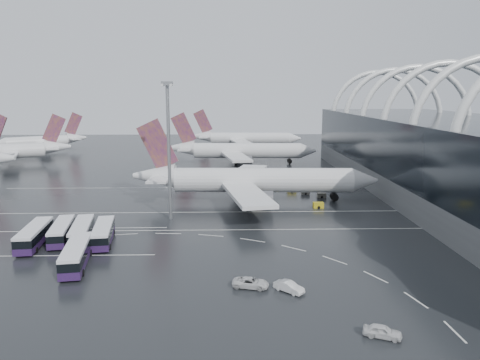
{
  "coord_description": "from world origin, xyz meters",
  "views": [
    {
      "loc": [
        2.21,
        -90.86,
        26.8
      ],
      "look_at": [
        5.09,
        14.02,
        7.0
      ],
      "focal_mm": 35.0,
      "sensor_mm": 36.0,
      "label": 1
    }
  ],
  "objects_px": {
    "gse_cart_belly_d": "(321,195)",
    "jet_remote_far": "(43,142)",
    "airliner_gate_c": "(244,139)",
    "jet_remote_mid": "(13,151)",
    "airliner_gate_b": "(239,151)",
    "gse_cart_belly_e": "(292,189)",
    "van_curve_c": "(289,287)",
    "bus_row_near_b": "(62,231)",
    "gse_cart_belly_b": "(305,192)",
    "van_curve_a": "(251,283)",
    "van_curve_b": "(382,331)",
    "bus_row_near_a": "(34,235)",
    "bus_row_near_d": "(103,233)",
    "bus_row_near_c": "(82,232)",
    "airliner_main": "(251,181)",
    "gse_cart_belly_c": "(258,200)",
    "bus_row_far_c": "(76,255)",
    "gse_cart_belly_a": "(318,205)",
    "floodlight_mast": "(168,134)"
  },
  "relations": [
    {
      "from": "jet_remote_far",
      "to": "bus_row_near_c",
      "type": "xyz_separation_m",
      "value": [
        57.38,
        -132.11,
        -2.71
      ]
    },
    {
      "from": "airliner_main",
      "to": "gse_cart_belly_b",
      "type": "xyz_separation_m",
      "value": [
        14.89,
        7.41,
        -4.56
      ]
    },
    {
      "from": "jet_remote_mid",
      "to": "gse_cart_belly_c",
      "type": "xyz_separation_m",
      "value": [
        88.44,
        -64.87,
        -4.27
      ]
    },
    {
      "from": "jet_remote_far",
      "to": "floodlight_mast",
      "type": "bearing_deg",
      "value": 90.38
    },
    {
      "from": "airliner_main",
      "to": "gse_cart_belly_e",
      "type": "height_order",
      "value": "airliner_main"
    },
    {
      "from": "bus_row_near_d",
      "to": "van_curve_c",
      "type": "bearing_deg",
      "value": -134.43
    },
    {
      "from": "airliner_gate_c",
      "to": "gse_cart_belly_a",
      "type": "xyz_separation_m",
      "value": [
        13.29,
        -118.17,
        -4.05
      ]
    },
    {
      "from": "bus_row_near_c",
      "to": "gse_cart_belly_b",
      "type": "xyz_separation_m",
      "value": [
        47.24,
        38.54,
        -1.25
      ]
    },
    {
      "from": "van_curve_c",
      "to": "bus_row_near_b",
      "type": "bearing_deg",
      "value": 101.28
    },
    {
      "from": "bus_row_far_c",
      "to": "gse_cart_belly_e",
      "type": "bearing_deg",
      "value": -45.63
    },
    {
      "from": "bus_row_near_d",
      "to": "van_curve_a",
      "type": "distance_m",
      "value": 32.9
    },
    {
      "from": "bus_row_near_a",
      "to": "gse_cart_belly_c",
      "type": "height_order",
      "value": "bus_row_near_a"
    },
    {
      "from": "floodlight_mast",
      "to": "bus_row_far_c",
      "type": "bearing_deg",
      "value": -112.66
    },
    {
      "from": "gse_cart_belly_d",
      "to": "jet_remote_far",
      "type": "bearing_deg",
      "value": 137.93
    },
    {
      "from": "airliner_gate_b",
      "to": "gse_cart_belly_c",
      "type": "height_order",
      "value": "airliner_gate_b"
    },
    {
      "from": "floodlight_mast",
      "to": "van_curve_b",
      "type": "bearing_deg",
      "value": -59.69
    },
    {
      "from": "jet_remote_mid",
      "to": "bus_row_near_a",
      "type": "bearing_deg",
      "value": 96.29
    },
    {
      "from": "jet_remote_mid",
      "to": "gse_cart_belly_a",
      "type": "height_order",
      "value": "jet_remote_mid"
    },
    {
      "from": "jet_remote_mid",
      "to": "van_curve_a",
      "type": "distance_m",
      "value": 143.62
    },
    {
      "from": "van_curve_b",
      "to": "gse_cart_belly_b",
      "type": "height_order",
      "value": "van_curve_b"
    },
    {
      "from": "airliner_gate_b",
      "to": "bus_row_near_b",
      "type": "xyz_separation_m",
      "value": [
        -34.98,
        -92.11,
        -3.11
      ]
    },
    {
      "from": "van_curve_a",
      "to": "gse_cart_belly_a",
      "type": "relative_size",
      "value": 2.1
    },
    {
      "from": "bus_row_far_c",
      "to": "gse_cart_belly_b",
      "type": "bearing_deg",
      "value": -49.81
    },
    {
      "from": "airliner_gate_b",
      "to": "gse_cart_belly_d",
      "type": "xyz_separation_m",
      "value": [
        19.63,
        -58.21,
        -4.26
      ]
    },
    {
      "from": "van_curve_c",
      "to": "jet_remote_mid",
      "type": "bearing_deg",
      "value": 79.6
    },
    {
      "from": "gse_cart_belly_b",
      "to": "van_curve_a",
      "type": "bearing_deg",
      "value": -106.34
    },
    {
      "from": "bus_row_far_c",
      "to": "gse_cart_belly_a",
      "type": "relative_size",
      "value": 5.89
    },
    {
      "from": "van_curve_b",
      "to": "floodlight_mast",
      "type": "bearing_deg",
      "value": 52.26
    },
    {
      "from": "bus_row_near_c",
      "to": "jet_remote_far",
      "type": "bearing_deg",
      "value": 14.09
    },
    {
      "from": "bus_row_near_a",
      "to": "gse_cart_belly_a",
      "type": "distance_m",
      "value": 61.22
    },
    {
      "from": "bus_row_near_d",
      "to": "floodlight_mast",
      "type": "height_order",
      "value": "floodlight_mast"
    },
    {
      "from": "jet_remote_mid",
      "to": "gse_cart_belly_b",
      "type": "height_order",
      "value": "jet_remote_mid"
    },
    {
      "from": "airliner_gate_c",
      "to": "floodlight_mast",
      "type": "relative_size",
      "value": 1.83
    },
    {
      "from": "gse_cart_belly_d",
      "to": "airliner_gate_b",
      "type": "bearing_deg",
      "value": 108.63
    },
    {
      "from": "bus_row_near_b",
      "to": "gse_cart_belly_c",
      "type": "xyz_separation_m",
      "value": [
        38.03,
        29.64,
        -1.19
      ]
    },
    {
      "from": "jet_remote_mid",
      "to": "airliner_gate_b",
      "type": "bearing_deg",
      "value": 159.07
    },
    {
      "from": "van_curve_c",
      "to": "gse_cart_belly_b",
      "type": "bearing_deg",
      "value": 31.12
    },
    {
      "from": "airliner_main",
      "to": "gse_cart_belly_e",
      "type": "relative_size",
      "value": 24.4
    },
    {
      "from": "airliner_gate_c",
      "to": "bus_row_near_c",
      "type": "distance_m",
      "value": 146.03
    },
    {
      "from": "airliner_gate_b",
      "to": "jet_remote_far",
      "type": "xyz_separation_m",
      "value": [
        -88.51,
        39.4,
        -0.32
      ]
    },
    {
      "from": "van_curve_c",
      "to": "gse_cart_belly_b",
      "type": "xyz_separation_m",
      "value": [
        12.41,
        61.42,
        -0.13
      ]
    },
    {
      "from": "airliner_gate_c",
      "to": "jet_remote_mid",
      "type": "height_order",
      "value": "airliner_gate_c"
    },
    {
      "from": "airliner_gate_b",
      "to": "gse_cart_belly_e",
      "type": "distance_m",
      "value": 51.87
    },
    {
      "from": "jet_remote_mid",
      "to": "floodlight_mast",
      "type": "relative_size",
      "value": 1.46
    },
    {
      "from": "gse_cart_belly_e",
      "to": "bus_row_near_b",
      "type": "bearing_deg",
      "value": -138.78
    },
    {
      "from": "airliner_main",
      "to": "bus_row_near_c",
      "type": "bearing_deg",
      "value": -133.93
    },
    {
      "from": "van_curve_b",
      "to": "gse_cart_belly_d",
      "type": "height_order",
      "value": "van_curve_b"
    },
    {
      "from": "bus_row_near_d",
      "to": "van_curve_a",
      "type": "bearing_deg",
      "value": -137.48
    },
    {
      "from": "bus_row_near_a",
      "to": "bus_row_near_b",
      "type": "distance_m",
      "value": 4.66
    },
    {
      "from": "gse_cart_belly_d",
      "to": "bus_row_near_d",
      "type": "bearing_deg",
      "value": -142.97
    }
  ]
}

